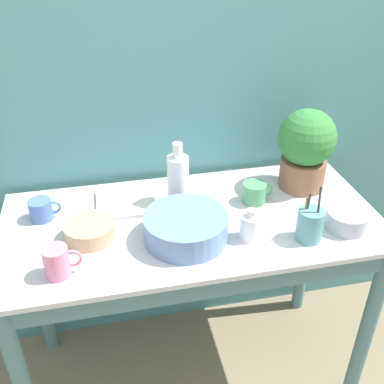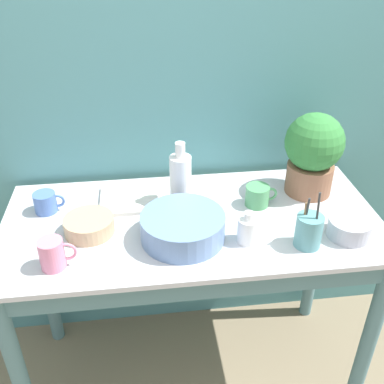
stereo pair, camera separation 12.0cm
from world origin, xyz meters
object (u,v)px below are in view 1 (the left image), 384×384
(bottle_tall, at_px, (178,180))
(bottle_short, at_px, (251,226))
(utensil_cup, at_px, (310,225))
(mug_green, at_px, (255,193))
(bowl_small_steel, at_px, (347,220))
(bowl_wash_large, at_px, (186,227))
(potted_plant, at_px, (306,147))
(bowl_small_tan, at_px, (90,231))
(mug_blue, at_px, (41,210))
(tray_board, at_px, (126,202))
(mug_pink, at_px, (58,262))

(bottle_tall, distance_m, bottle_short, 0.34)
(bottle_short, bearing_deg, utensil_cup, -13.40)
(mug_green, xyz_separation_m, bowl_small_steel, (0.27, -0.23, -0.01))
(bottle_tall, bearing_deg, bowl_wash_large, -94.18)
(potted_plant, relative_size, bowl_small_tan, 1.89)
(mug_blue, bearing_deg, bottle_short, -20.98)
(potted_plant, distance_m, utensil_cup, 0.38)
(bottle_tall, distance_m, tray_board, 0.23)
(mug_pink, relative_size, mug_green, 0.96)
(potted_plant, xyz_separation_m, mug_pink, (-0.96, -0.35, -0.13))
(bowl_small_tan, bearing_deg, tray_board, 53.23)
(utensil_cup, height_order, tray_board, utensil_cup)
(bottle_tall, relative_size, tray_board, 1.16)
(tray_board, bearing_deg, bottle_short, -37.16)
(bowl_wash_large, relative_size, tray_board, 1.30)
(mug_blue, distance_m, utensil_cup, 0.97)
(mug_green, bearing_deg, potted_plant, 17.82)
(mug_pink, distance_m, mug_green, 0.79)
(mug_blue, distance_m, bowl_small_tan, 0.23)
(bottle_tall, relative_size, bowl_small_tan, 1.48)
(mug_pink, xyz_separation_m, mug_green, (0.74, 0.27, -0.01))
(mug_green, bearing_deg, mug_pink, -159.57)
(bottle_short, distance_m, tray_board, 0.51)
(bowl_small_tan, xyz_separation_m, tray_board, (0.14, 0.19, -0.02))
(mug_blue, relative_size, mug_green, 0.93)
(potted_plant, bearing_deg, bottle_short, -137.38)
(bowl_wash_large, bearing_deg, mug_blue, 155.10)
(mug_blue, xyz_separation_m, mug_green, (0.81, -0.06, 0.00))
(potted_plant, height_order, mug_green, potted_plant)
(bowl_wash_large, xyz_separation_m, mug_blue, (-0.50, 0.23, -0.01))
(utensil_cup, bearing_deg, tray_board, 149.53)
(bowl_wash_large, height_order, mug_pink, mug_pink)
(mug_blue, distance_m, mug_pink, 0.34)
(tray_board, bearing_deg, bottle_tall, -11.51)
(tray_board, bearing_deg, utensil_cup, -30.47)
(tray_board, bearing_deg, mug_pink, -123.53)
(utensil_cup, relative_size, tray_board, 0.94)
(mug_blue, xyz_separation_m, bowl_small_steel, (1.08, -0.29, -0.01))
(mug_blue, bearing_deg, bowl_small_steel, -15.08)
(potted_plant, bearing_deg, utensil_cup, -109.74)
(bowl_wash_large, relative_size, mug_pink, 2.46)
(mug_pink, bearing_deg, bowl_wash_large, 13.08)
(bowl_small_tan, bearing_deg, potted_plant, 11.37)
(bowl_wash_large, relative_size, bottle_short, 2.48)
(potted_plant, bearing_deg, bowl_wash_large, -155.24)
(bowl_wash_large, distance_m, bottle_tall, 0.23)
(mug_green, height_order, utensil_cup, utensil_cup)
(bowl_small_steel, bearing_deg, mug_green, 138.85)
(bottle_tall, height_order, mug_pink, bottle_tall)
(mug_green, xyz_separation_m, utensil_cup, (0.11, -0.27, 0.02))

